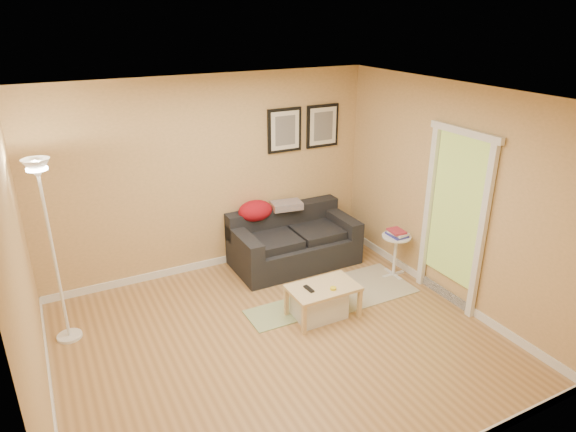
{
  "coord_description": "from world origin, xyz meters",
  "views": [
    {
      "loc": [
        -2.0,
        -4.08,
        3.32
      ],
      "look_at": [
        0.55,
        0.85,
        1.05
      ],
      "focal_mm": 31.57,
      "sensor_mm": 36.0,
      "label": 1
    }
  ],
  "objects_px": {
    "coffee_table": "(323,301)",
    "storage_bin": "(319,303)",
    "side_table": "(395,256)",
    "book_stack": "(397,233)",
    "floor_lamp": "(55,259)",
    "sofa": "(294,239)"
  },
  "relations": [
    {
      "from": "storage_bin",
      "to": "coffee_table",
      "type": "bearing_deg",
      "value": -31.82
    },
    {
      "from": "side_table",
      "to": "floor_lamp",
      "type": "bearing_deg",
      "value": 172.73
    },
    {
      "from": "floor_lamp",
      "to": "side_table",
      "type": "bearing_deg",
      "value": -7.27
    },
    {
      "from": "book_stack",
      "to": "floor_lamp",
      "type": "relative_size",
      "value": 0.13
    },
    {
      "from": "side_table",
      "to": "book_stack",
      "type": "relative_size",
      "value": 2.24
    },
    {
      "from": "sofa",
      "to": "storage_bin",
      "type": "relative_size",
      "value": 2.92
    },
    {
      "from": "coffee_table",
      "to": "side_table",
      "type": "xyz_separation_m",
      "value": [
        1.35,
        0.4,
        0.09
      ]
    },
    {
      "from": "sofa",
      "to": "book_stack",
      "type": "height_order",
      "value": "sofa"
    },
    {
      "from": "storage_bin",
      "to": "side_table",
      "type": "bearing_deg",
      "value": 15.31
    },
    {
      "from": "storage_bin",
      "to": "floor_lamp",
      "type": "distance_m",
      "value": 2.88
    },
    {
      "from": "coffee_table",
      "to": "storage_bin",
      "type": "xyz_separation_m",
      "value": [
        -0.04,
        0.02,
        -0.02
      ]
    },
    {
      "from": "sofa",
      "to": "floor_lamp",
      "type": "distance_m",
      "value": 3.09
    },
    {
      "from": "coffee_table",
      "to": "book_stack",
      "type": "relative_size",
      "value": 3.05
    },
    {
      "from": "sofa",
      "to": "floor_lamp",
      "type": "bearing_deg",
      "value": -172.15
    },
    {
      "from": "book_stack",
      "to": "side_table",
      "type": "bearing_deg",
      "value": -171.68
    },
    {
      "from": "coffee_table",
      "to": "side_table",
      "type": "bearing_deg",
      "value": -1.47
    },
    {
      "from": "coffee_table",
      "to": "floor_lamp",
      "type": "bearing_deg",
      "value": 142.97
    },
    {
      "from": "coffee_table",
      "to": "book_stack",
      "type": "xyz_separation_m",
      "value": [
        1.36,
        0.4,
        0.43
      ]
    },
    {
      "from": "sofa",
      "to": "book_stack",
      "type": "distance_m",
      "value": 1.4
    },
    {
      "from": "storage_bin",
      "to": "floor_lamp",
      "type": "bearing_deg",
      "value": 161.23
    },
    {
      "from": "coffee_table",
      "to": "floor_lamp",
      "type": "relative_size",
      "value": 0.39
    },
    {
      "from": "coffee_table",
      "to": "storage_bin",
      "type": "height_order",
      "value": "coffee_table"
    }
  ]
}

